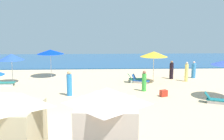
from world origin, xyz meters
TOP-DOWN VIEW (x-y plane):
  - ground_plane at (0.00, 0.00)m, footprint 60.00×60.00m
  - ocean at (0.00, 23.04)m, footprint 60.00×13.91m
  - cabana_1 at (-1.21, -3.70)m, footprint 2.54×2.36m
  - cabana_2 at (2.02, -3.68)m, footprint 2.24×2.26m
  - umbrella_0 at (-5.40, 9.61)m, footprint 2.00×2.00m
  - lounge_chair_0_0 at (-5.73, 8.67)m, footprint 1.43×0.68m
  - lounge_chair_1_0 at (8.83, 3.54)m, footprint 1.50×1.08m
  - lounge_chair_2_0 at (-4.64, 4.75)m, footprint 1.42×1.03m
  - umbrella_3 at (6.15, 9.45)m, footprint 2.25×2.25m
  - lounge_chair_3_0 at (4.75, 9.60)m, footprint 1.53×0.70m
  - lounge_chair_3_1 at (5.02, 9.30)m, footprint 1.55×1.10m
  - umbrella_4 at (-2.75, 12.15)m, footprint 2.38×2.38m
  - beachgoer_0 at (-0.32, 5.69)m, footprint 0.39×0.39m
  - beachgoer_1 at (10.15, 11.18)m, footprint 0.48×0.48m
  - beachgoer_2 at (8.04, 10.86)m, footprint 0.47×0.47m
  - beachgoer_3 at (4.94, 6.70)m, footprint 0.40×0.40m
  - beachgoer_5 at (9.03, 9.78)m, footprint 0.31×0.31m
  - cooler_box_0 at (6.02, 5.21)m, footprint 0.55×0.47m
  - cooler_box_1 at (1.65, 5.19)m, footprint 0.60×0.60m

SIDE VIEW (x-z plane):
  - ground_plane at x=0.00m, z-range 0.00..0.00m
  - ocean at x=0.00m, z-range 0.00..0.12m
  - cooler_box_1 at x=1.65m, z-range 0.00..0.40m
  - cooler_box_0 at x=6.02m, z-range 0.00..0.43m
  - lounge_chair_1_0 at x=8.83m, z-range -0.09..0.57m
  - lounge_chair_3_1 at x=5.02m, z-range -0.12..0.60m
  - lounge_chair_0_0 at x=-5.73m, z-range -0.09..0.62m
  - lounge_chair_2_0 at x=-4.64m, z-range -0.09..0.63m
  - lounge_chair_3_0 at x=4.75m, z-range -0.09..0.64m
  - beachgoer_1 at x=10.15m, z-range -0.06..1.45m
  - beachgoer_3 at x=4.94m, z-range -0.04..1.46m
  - beachgoer_2 at x=8.04m, z-range -0.05..1.58m
  - beachgoer_5 at x=9.03m, z-range -0.04..1.63m
  - beachgoer_0 at x=-0.32m, z-range -0.05..1.65m
  - cabana_1 at x=-1.21m, z-range 0.04..2.75m
  - cabana_2 at x=2.02m, z-range 0.04..2.87m
  - umbrella_0 at x=-5.40m, z-range 0.96..3.40m
  - umbrella_4 at x=-2.75m, z-range 1.06..3.59m
  - umbrella_3 at x=6.15m, z-range 1.08..3.68m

